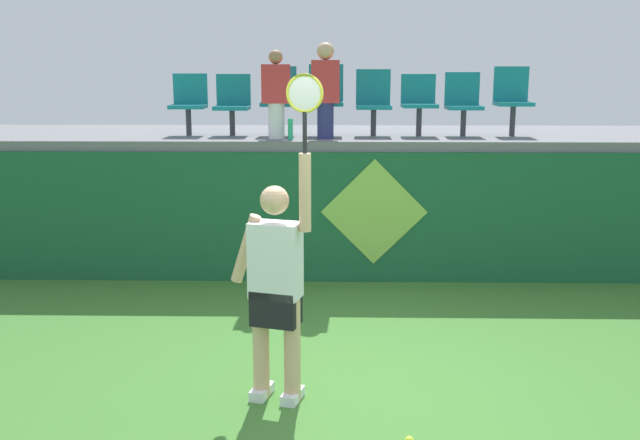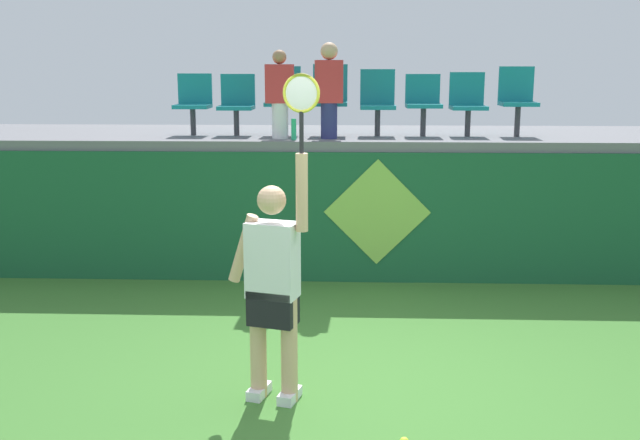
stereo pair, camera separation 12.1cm
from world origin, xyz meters
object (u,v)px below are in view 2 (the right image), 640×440
(stadium_chair_0, at_px, (194,101))
(stadium_chair_7, at_px, (517,97))
(stadium_chair_4, at_px, (378,100))
(stadium_chair_6, at_px, (468,101))
(spectator_1, at_px, (329,88))
(stadium_chair_5, at_px, (423,101))
(spectator_0, at_px, (280,93))
(tennis_player, at_px, (273,282))
(stadium_chair_3, at_px, (330,96))
(stadium_chair_2, at_px, (283,97))
(water_bottle, at_px, (294,129))
(stadium_chair_1, at_px, (237,102))

(stadium_chair_0, relative_size, stadium_chair_7, 0.90)
(stadium_chair_4, relative_size, stadium_chair_6, 1.05)
(stadium_chair_4, bearing_deg, spectator_1, -143.00)
(stadium_chair_0, height_order, stadium_chair_6, stadium_chair_6)
(stadium_chair_5, bearing_deg, spectator_0, -166.38)
(tennis_player, distance_m, stadium_chair_7, 5.03)
(spectator_1, bearing_deg, spectator_0, 178.56)
(stadium_chair_6, relative_size, stadium_chair_7, 0.92)
(tennis_player, xyz_separation_m, stadium_chair_3, (0.33, 4.08, 1.23))
(stadium_chair_0, xyz_separation_m, stadium_chair_2, (1.15, 0.01, 0.05))
(water_bottle, height_order, stadium_chair_0, stadium_chair_0)
(stadium_chair_5, xyz_separation_m, stadium_chair_7, (1.18, 0.01, 0.05))
(stadium_chair_3, xyz_separation_m, stadium_chair_5, (1.18, -0.01, -0.05))
(tennis_player, distance_m, water_bottle, 3.55)
(tennis_player, height_order, stadium_chair_4, stadium_chair_4)
(stadium_chair_4, xyz_separation_m, stadium_chair_7, (1.76, -0.00, 0.03))
(stadium_chair_6, relative_size, spectator_1, 0.69)
(water_bottle, height_order, stadium_chair_3, stadium_chair_3)
(water_bottle, relative_size, stadium_chair_4, 0.31)
(stadium_chair_0, bearing_deg, stadium_chair_1, 0.15)
(water_bottle, xyz_separation_m, stadium_chair_2, (-0.18, 0.64, 0.35))
(stadium_chair_3, height_order, stadium_chair_6, stadium_chair_3)
(stadium_chair_3, relative_size, spectator_0, 0.84)
(stadium_chair_2, xyz_separation_m, stadium_chair_6, (2.34, -0.00, -0.05))
(stadium_chair_5, relative_size, spectator_1, 0.67)
(stadium_chair_2, relative_size, spectator_0, 0.82)
(stadium_chair_5, height_order, stadium_chair_7, stadium_chair_7)
(water_bottle, relative_size, stadium_chair_7, 0.29)
(stadium_chair_2, height_order, stadium_chair_7, stadium_chair_2)
(spectator_1, bearing_deg, stadium_chair_7, 10.89)
(stadium_chair_0, bearing_deg, stadium_chair_4, 0.16)
(stadium_chair_1, distance_m, stadium_chair_4, 1.80)
(stadium_chair_4, bearing_deg, stadium_chair_3, 179.87)
(stadium_chair_4, bearing_deg, tennis_player, -102.86)
(stadium_chair_1, bearing_deg, stadium_chair_5, -0.10)
(stadium_chair_2, height_order, stadium_chair_3, stadium_chair_3)
(water_bottle, relative_size, spectator_1, 0.22)
(stadium_chair_2, height_order, spectator_1, spectator_1)
(stadium_chair_2, xyz_separation_m, stadium_chair_4, (1.21, 0.00, -0.03))
(stadium_chair_6, xyz_separation_m, spectator_1, (-1.74, -0.45, 0.17))
(tennis_player, height_order, stadium_chair_0, tennis_player)
(stadium_chair_1, relative_size, spectator_0, 0.73)
(stadium_chair_4, height_order, spectator_0, spectator_0)
(stadium_chair_1, height_order, spectator_1, spectator_1)
(water_bottle, xyz_separation_m, stadium_chair_3, (0.42, 0.64, 0.37))
(stadium_chair_0, distance_m, spectator_0, 1.24)
(stadium_chair_1, relative_size, stadium_chair_5, 1.00)
(stadium_chair_0, distance_m, stadium_chair_7, 4.11)
(stadium_chair_1, bearing_deg, stadium_chair_7, 0.05)
(stadium_chair_0, distance_m, spectator_1, 1.82)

